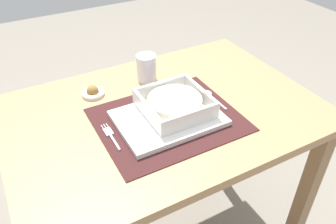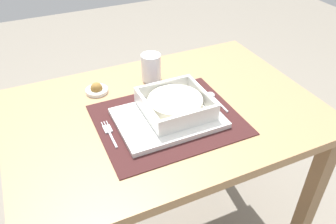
{
  "view_description": "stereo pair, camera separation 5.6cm",
  "coord_description": "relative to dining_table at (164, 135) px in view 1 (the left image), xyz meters",
  "views": [
    {
      "loc": [
        -0.41,
        -0.77,
        1.35
      ],
      "look_at": [
        -0.01,
        -0.05,
        0.75
      ],
      "focal_mm": 36.41,
      "sensor_mm": 36.0,
      "label": 1
    },
    {
      "loc": [
        -0.36,
        -0.8,
        1.35
      ],
      "look_at": [
        -0.01,
        -0.05,
        0.75
      ],
      "focal_mm": 36.41,
      "sensor_mm": 36.0,
      "label": 2
    }
  ],
  "objects": [
    {
      "name": "spoon",
      "position": [
        0.17,
        -0.01,
        0.11
      ],
      "size": [
        0.02,
        0.12,
        0.01
      ],
      "rotation": [
        0.0,
        0.0,
        0.04
      ],
      "color": "silver",
      "rests_on": "placemat"
    },
    {
      "name": "placemat",
      "position": [
        -0.01,
        -0.05,
        0.11
      ],
      "size": [
        0.42,
        0.35,
        0.0
      ],
      "primitive_type": "cube",
      "color": "#381919",
      "rests_on": "dining_table"
    },
    {
      "name": "drinking_glass",
      "position": [
        0.03,
        0.19,
        0.15
      ],
      "size": [
        0.07,
        0.07,
        0.1
      ],
      "color": "white",
      "rests_on": "dining_table"
    },
    {
      "name": "fork",
      "position": [
        -0.2,
        -0.04,
        0.11
      ],
      "size": [
        0.02,
        0.13,
        0.0
      ],
      "rotation": [
        0.0,
        0.0,
        0.01
      ],
      "color": "silver",
      "rests_on": "placemat"
    },
    {
      "name": "bread_knife",
      "position": [
        0.12,
        -0.08,
        0.11
      ],
      "size": [
        0.01,
        0.14,
        0.01
      ],
      "rotation": [
        0.0,
        0.0,
        -0.06
      ],
      "color": "#59331E",
      "rests_on": "placemat"
    },
    {
      "name": "porridge_bowl",
      "position": [
        0.01,
        -0.04,
        0.15
      ],
      "size": [
        0.19,
        0.19,
        0.05
      ],
      "color": "white",
      "rests_on": "serving_plate"
    },
    {
      "name": "dining_table",
      "position": [
        0.0,
        0.0,
        0.0
      ],
      "size": [
        0.98,
        0.68,
        0.72
      ],
      "color": "#A37A51",
      "rests_on": "ground"
    },
    {
      "name": "condiment_saucer",
      "position": [
        -0.17,
        0.19,
        0.12
      ],
      "size": [
        0.07,
        0.07,
        0.04
      ],
      "color": "white",
      "rests_on": "dining_table"
    },
    {
      "name": "serving_plate",
      "position": [
        -0.02,
        -0.06,
        0.12
      ],
      "size": [
        0.31,
        0.22,
        0.02
      ],
      "primitive_type": "cube",
      "color": "white",
      "rests_on": "placemat"
    },
    {
      "name": "butter_knife",
      "position": [
        0.14,
        -0.06,
        0.11
      ],
      "size": [
        0.01,
        0.13,
        0.01
      ],
      "rotation": [
        0.0,
        0.0,
        -0.0
      ],
      "color": "black",
      "rests_on": "placemat"
    }
  ]
}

